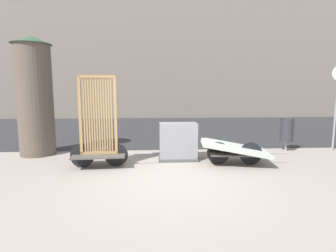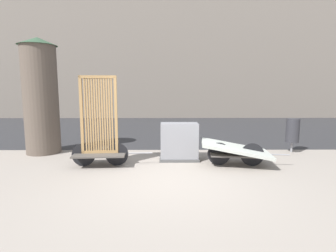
{
  "view_description": "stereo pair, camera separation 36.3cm",
  "coord_description": "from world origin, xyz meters",
  "px_view_note": "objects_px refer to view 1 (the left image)",
  "views": [
    {
      "loc": [
        -0.41,
        -5.43,
        1.94
      ],
      "look_at": [
        0.0,
        1.22,
        1.05
      ],
      "focal_mm": 28.0,
      "sensor_mm": 36.0,
      "label": 1
    },
    {
      "loc": [
        -0.05,
        -5.44,
        1.94
      ],
      "look_at": [
        0.0,
        1.22,
        1.05
      ],
      "focal_mm": 28.0,
      "sensor_mm": 36.0,
      "label": 2
    }
  ],
  "objects_px": {
    "trash_bin": "(287,130)",
    "advertising_column": "(35,96)",
    "bike_cart_with_bedframe": "(99,135)",
    "bike_cart_with_mattress": "(235,149)",
    "utility_cabinet": "(178,143)"
  },
  "relations": [
    {
      "from": "trash_bin",
      "to": "advertising_column",
      "type": "height_order",
      "value": "advertising_column"
    },
    {
      "from": "trash_bin",
      "to": "advertising_column",
      "type": "distance_m",
      "value": 7.95
    },
    {
      "from": "bike_cart_with_bedframe",
      "to": "bike_cart_with_mattress",
      "type": "distance_m",
      "value": 3.55
    },
    {
      "from": "bike_cart_with_mattress",
      "to": "advertising_column",
      "type": "xyz_separation_m",
      "value": [
        -5.69,
        1.48,
        1.39
      ]
    },
    {
      "from": "bike_cart_with_mattress",
      "to": "advertising_column",
      "type": "height_order",
      "value": "advertising_column"
    },
    {
      "from": "advertising_column",
      "to": "bike_cart_with_mattress",
      "type": "bearing_deg",
      "value": -14.62
    },
    {
      "from": "bike_cart_with_mattress",
      "to": "advertising_column",
      "type": "bearing_deg",
      "value": 171.86
    },
    {
      "from": "bike_cart_with_mattress",
      "to": "bike_cart_with_bedframe",
      "type": "bearing_deg",
      "value": -173.53
    },
    {
      "from": "bike_cart_with_bedframe",
      "to": "advertising_column",
      "type": "distance_m",
      "value": 2.79
    },
    {
      "from": "trash_bin",
      "to": "bike_cart_with_bedframe",
      "type": "bearing_deg",
      "value": -165.46
    },
    {
      "from": "bike_cart_with_mattress",
      "to": "utility_cabinet",
      "type": "xyz_separation_m",
      "value": [
        -1.45,
        0.56,
        0.07
      ]
    },
    {
      "from": "bike_cart_with_bedframe",
      "to": "utility_cabinet",
      "type": "bearing_deg",
      "value": 11.58
    },
    {
      "from": "bike_cart_with_mattress",
      "to": "utility_cabinet",
      "type": "bearing_deg",
      "value": 165.4
    },
    {
      "from": "bike_cart_with_bedframe",
      "to": "advertising_column",
      "type": "xyz_separation_m",
      "value": [
        -2.16,
        1.48,
        0.97
      ]
    },
    {
      "from": "bike_cart_with_mattress",
      "to": "utility_cabinet",
      "type": "height_order",
      "value": "utility_cabinet"
    }
  ]
}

